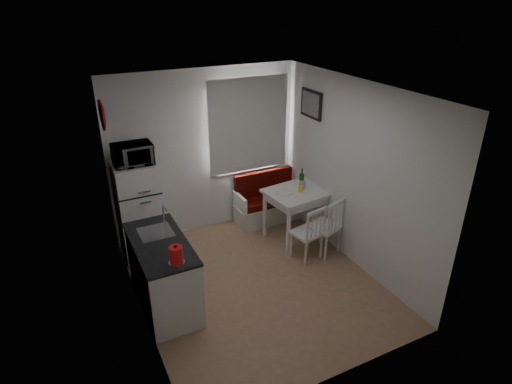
# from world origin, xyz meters

# --- Properties ---
(floor) EXTENTS (3.00, 3.50, 0.02)m
(floor) POSITION_xyz_m (0.00, 0.00, 0.00)
(floor) COLOR #956E4F
(floor) RESTS_ON ground
(ceiling) EXTENTS (3.00, 3.50, 0.02)m
(ceiling) POSITION_xyz_m (0.00, 0.00, 2.60)
(ceiling) COLOR white
(ceiling) RESTS_ON wall_back
(wall_back) EXTENTS (3.00, 0.02, 2.60)m
(wall_back) POSITION_xyz_m (0.00, 1.75, 1.30)
(wall_back) COLOR white
(wall_back) RESTS_ON floor
(wall_front) EXTENTS (3.00, 0.02, 2.60)m
(wall_front) POSITION_xyz_m (0.00, -1.75, 1.30)
(wall_front) COLOR white
(wall_front) RESTS_ON floor
(wall_left) EXTENTS (0.02, 3.50, 2.60)m
(wall_left) POSITION_xyz_m (-1.50, 0.00, 1.30)
(wall_left) COLOR white
(wall_left) RESTS_ON floor
(wall_right) EXTENTS (0.02, 3.50, 2.60)m
(wall_right) POSITION_xyz_m (1.50, 0.00, 1.30)
(wall_right) COLOR white
(wall_right) RESTS_ON floor
(window) EXTENTS (1.22, 0.06, 1.47)m
(window) POSITION_xyz_m (0.70, 1.72, 1.62)
(window) COLOR white
(window) RESTS_ON wall_back
(curtain) EXTENTS (1.35, 0.02, 1.50)m
(curtain) POSITION_xyz_m (0.70, 1.65, 1.68)
(curtain) COLOR white
(curtain) RESTS_ON wall_back
(kitchen_counter) EXTENTS (0.62, 1.32, 1.16)m
(kitchen_counter) POSITION_xyz_m (-1.20, 0.16, 0.46)
(kitchen_counter) COLOR white
(kitchen_counter) RESTS_ON floor
(wall_sign) EXTENTS (0.03, 0.40, 0.40)m
(wall_sign) POSITION_xyz_m (-1.47, 1.45, 2.15)
(wall_sign) COLOR #1B2DA5
(wall_sign) RESTS_ON wall_left
(picture_frame) EXTENTS (0.04, 0.52, 0.42)m
(picture_frame) POSITION_xyz_m (1.48, 1.10, 2.05)
(picture_frame) COLOR black
(picture_frame) RESTS_ON wall_right
(bench) EXTENTS (1.18, 0.45, 0.85)m
(bench) POSITION_xyz_m (1.00, 1.51, 0.28)
(bench) COLOR white
(bench) RESTS_ON floor
(dining_table) EXTENTS (1.16, 0.87, 0.81)m
(dining_table) POSITION_xyz_m (1.19, 0.81, 0.72)
(dining_table) COLOR white
(dining_table) RESTS_ON floor
(chair_left) EXTENTS (0.47, 0.46, 0.46)m
(chair_left) POSITION_xyz_m (0.94, 0.15, 0.52)
(chair_left) COLOR white
(chair_left) RESTS_ON floor
(chair_right) EXTENTS (0.54, 0.53, 0.48)m
(chair_right) POSITION_xyz_m (1.25, 0.15, 0.56)
(chair_right) COLOR white
(chair_right) RESTS_ON floor
(fridge) EXTENTS (0.58, 0.58, 1.46)m
(fridge) POSITION_xyz_m (-1.18, 1.40, 0.73)
(fridge) COLOR white
(fridge) RESTS_ON floor
(microwave) EXTENTS (0.52, 0.35, 0.29)m
(microwave) POSITION_xyz_m (-1.18, 1.35, 1.60)
(microwave) COLOR white
(microwave) RESTS_ON fridge
(kettle) EXTENTS (0.18, 0.18, 0.24)m
(kettle) POSITION_xyz_m (-1.15, -0.38, 1.02)
(kettle) COLOR red
(kettle) RESTS_ON kitchen_counter
(wine_bottle) EXTENTS (0.08, 0.08, 0.31)m
(wine_bottle) POSITION_xyz_m (1.25, 0.91, 0.96)
(wine_bottle) COLOR #164722
(wine_bottle) RESTS_ON dining_table
(drinking_glass_orange) EXTENTS (0.07, 0.07, 0.11)m
(drinking_glass_orange) POSITION_xyz_m (1.14, 0.76, 0.86)
(drinking_glass_orange) COLOR yellow
(drinking_glass_orange) RESTS_ON dining_table
(drinking_glass_blue) EXTENTS (0.06, 0.06, 0.10)m
(drinking_glass_blue) POSITION_xyz_m (1.25, 0.86, 0.86)
(drinking_glass_blue) COLOR #7DA4D6
(drinking_glass_blue) RESTS_ON dining_table
(plate) EXTENTS (0.25, 0.25, 0.02)m
(plate) POSITION_xyz_m (0.89, 0.83, 0.82)
(plate) COLOR white
(plate) RESTS_ON dining_table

